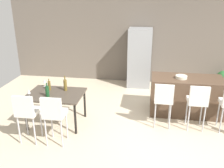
{
  "coord_description": "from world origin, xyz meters",
  "views": [
    {
      "loc": [
        -0.39,
        -5.16,
        2.85
      ],
      "look_at": [
        -1.19,
        0.11,
        0.85
      ],
      "focal_mm": 39.11,
      "sensor_mm": 36.0,
      "label": 1
    }
  ],
  "objects_px": {
    "wine_glass_right": "(29,92)",
    "refrigerator": "(140,58)",
    "wine_bottle_corner": "(49,85)",
    "bar_chair_middle": "(198,100)",
    "wine_bottle_near": "(65,85)",
    "wine_bottle_middle": "(47,91)",
    "dining_chair_near": "(27,111)",
    "wine_glass_left": "(44,81)",
    "dining_table": "(56,96)",
    "potted_plant": "(223,79)",
    "dining_chair_far": "(54,113)",
    "fruit_bowl": "(181,77)",
    "bar_chair_left": "(164,98)",
    "kitchen_island": "(186,96)"
  },
  "relations": [
    {
      "from": "dining_table",
      "to": "wine_bottle_corner",
      "type": "distance_m",
      "value": 0.33
    },
    {
      "from": "wine_bottle_corner",
      "to": "bar_chair_middle",
      "type": "bearing_deg",
      "value": 0.16
    },
    {
      "from": "wine_bottle_near",
      "to": "wine_glass_left",
      "type": "xyz_separation_m",
      "value": [
        -0.58,
        0.17,
        -0.01
      ]
    },
    {
      "from": "bar_chair_middle",
      "to": "wine_glass_right",
      "type": "relative_size",
      "value": 6.03
    },
    {
      "from": "potted_plant",
      "to": "wine_bottle_near",
      "type": "bearing_deg",
      "value": -148.61
    },
    {
      "from": "wine_bottle_near",
      "to": "bar_chair_left",
      "type": "bearing_deg",
      "value": -0.44
    },
    {
      "from": "wine_glass_right",
      "to": "refrigerator",
      "type": "relative_size",
      "value": 0.09
    },
    {
      "from": "wine_glass_right",
      "to": "potted_plant",
      "type": "relative_size",
      "value": 0.28
    },
    {
      "from": "bar_chair_middle",
      "to": "dining_chair_near",
      "type": "distance_m",
      "value": 3.53
    },
    {
      "from": "dining_table",
      "to": "kitchen_island",
      "type": "bearing_deg",
      "value": 18.41
    },
    {
      "from": "dining_chair_far",
      "to": "potted_plant",
      "type": "xyz_separation_m",
      "value": [
        4.06,
        3.58,
        -0.34
      ]
    },
    {
      "from": "bar_chair_left",
      "to": "wine_glass_right",
      "type": "relative_size",
      "value": 6.03
    },
    {
      "from": "kitchen_island",
      "to": "potted_plant",
      "type": "height_order",
      "value": "kitchen_island"
    },
    {
      "from": "refrigerator",
      "to": "kitchen_island",
      "type": "bearing_deg",
      "value": -55.02
    },
    {
      "from": "kitchen_island",
      "to": "wine_glass_left",
      "type": "distance_m",
      "value": 3.48
    },
    {
      "from": "potted_plant",
      "to": "refrigerator",
      "type": "bearing_deg",
      "value": 179.78
    },
    {
      "from": "refrigerator",
      "to": "fruit_bowl",
      "type": "distance_m",
      "value": 2.12
    },
    {
      "from": "bar_chair_left",
      "to": "wine_glass_left",
      "type": "bearing_deg",
      "value": 176.09
    },
    {
      "from": "wine_bottle_near",
      "to": "wine_bottle_middle",
      "type": "relative_size",
      "value": 1.13
    },
    {
      "from": "dining_table",
      "to": "wine_bottle_near",
      "type": "distance_m",
      "value": 0.34
    },
    {
      "from": "dining_chair_far",
      "to": "fruit_bowl",
      "type": "height_order",
      "value": "dining_chair_far"
    },
    {
      "from": "bar_chair_middle",
      "to": "wine_glass_right",
      "type": "xyz_separation_m",
      "value": [
        -3.59,
        -0.47,
        0.17
      ]
    },
    {
      "from": "wine_bottle_middle",
      "to": "refrigerator",
      "type": "relative_size",
      "value": 0.17
    },
    {
      "from": "wine_bottle_corner",
      "to": "fruit_bowl",
      "type": "bearing_deg",
      "value": 14.0
    },
    {
      "from": "kitchen_island",
      "to": "potted_plant",
      "type": "distance_m",
      "value": 2.23
    },
    {
      "from": "bar_chair_middle",
      "to": "dining_chair_far",
      "type": "distance_m",
      "value": 3.0
    },
    {
      "from": "kitchen_island",
      "to": "dining_chair_far",
      "type": "xyz_separation_m",
      "value": [
        -2.71,
        -1.81,
        0.24
      ]
    },
    {
      "from": "bar_chair_left",
      "to": "wine_bottle_near",
      "type": "height_order",
      "value": "wine_bottle_near"
    },
    {
      "from": "bar_chair_left",
      "to": "fruit_bowl",
      "type": "xyz_separation_m",
      "value": [
        0.43,
        0.75,
        0.26
      ]
    },
    {
      "from": "wine_glass_right",
      "to": "wine_bottle_corner",
      "type": "bearing_deg",
      "value": 59.03
    },
    {
      "from": "dining_table",
      "to": "potted_plant",
      "type": "xyz_separation_m",
      "value": [
        4.34,
        2.76,
        -0.31
      ]
    },
    {
      "from": "bar_chair_left",
      "to": "wine_glass_right",
      "type": "distance_m",
      "value": 2.92
    },
    {
      "from": "dining_chair_near",
      "to": "wine_glass_left",
      "type": "bearing_deg",
      "value": 96.36
    },
    {
      "from": "dining_table",
      "to": "dining_chair_far",
      "type": "bearing_deg",
      "value": -71.09
    },
    {
      "from": "dining_chair_far",
      "to": "fruit_bowl",
      "type": "relative_size",
      "value": 3.84
    },
    {
      "from": "dining_chair_near",
      "to": "wine_bottle_middle",
      "type": "height_order",
      "value": "same"
    },
    {
      "from": "wine_bottle_middle",
      "to": "refrigerator",
      "type": "bearing_deg",
      "value": 57.97
    },
    {
      "from": "dining_chair_far",
      "to": "dining_table",
      "type": "bearing_deg",
      "value": 108.91
    },
    {
      "from": "fruit_bowl",
      "to": "bar_chair_left",
      "type": "bearing_deg",
      "value": -120.1
    },
    {
      "from": "wine_bottle_corner",
      "to": "dining_chair_far",
      "type": "bearing_deg",
      "value": -64.1
    },
    {
      "from": "bar_chair_middle",
      "to": "wine_bottle_near",
      "type": "relative_size",
      "value": 2.99
    },
    {
      "from": "bar_chair_left",
      "to": "dining_chair_near",
      "type": "height_order",
      "value": "same"
    },
    {
      "from": "dining_chair_near",
      "to": "wine_glass_right",
      "type": "distance_m",
      "value": 0.61
    },
    {
      "from": "kitchen_island",
      "to": "wine_bottle_corner",
      "type": "bearing_deg",
      "value": -165.85
    },
    {
      "from": "dining_table",
      "to": "wine_bottle_corner",
      "type": "bearing_deg",
      "value": 137.84
    },
    {
      "from": "kitchen_island",
      "to": "fruit_bowl",
      "type": "bearing_deg",
      "value": -163.01
    },
    {
      "from": "wine_bottle_middle",
      "to": "wine_glass_left",
      "type": "height_order",
      "value": "wine_bottle_middle"
    },
    {
      "from": "wine_bottle_near",
      "to": "wine_glass_left",
      "type": "relative_size",
      "value": 2.02
    },
    {
      "from": "wine_bottle_corner",
      "to": "refrigerator",
      "type": "distance_m",
      "value": 3.24
    },
    {
      "from": "bar_chair_middle",
      "to": "wine_bottle_near",
      "type": "xyz_separation_m",
      "value": [
        -2.94,
        0.02,
        0.18
      ]
    }
  ]
}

